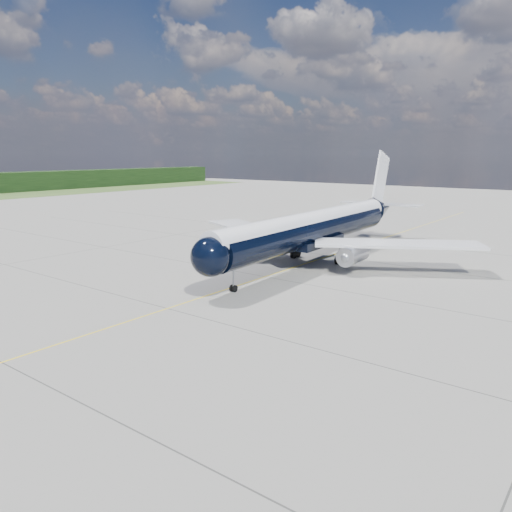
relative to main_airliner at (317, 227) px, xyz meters
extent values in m
plane|color=gray|center=(-0.24, -6.00, -4.44)|extent=(320.00, 320.00, 0.00)
cube|color=yellow|center=(-0.24, -11.00, -4.44)|extent=(0.16, 160.00, 0.01)
cylinder|color=black|center=(0.07, -1.38, -0.20)|extent=(5.79, 38.55, 3.84)
sphere|color=black|center=(1.10, -21.56, -0.20)|extent=(4.03, 4.03, 3.84)
cone|color=black|center=(-1.14, 22.35, 0.41)|extent=(4.20, 7.26, 3.84)
cylinder|color=white|center=(0.07, -1.38, 0.76)|extent=(5.05, 40.53, 3.00)
cube|color=black|center=(1.11, -21.77, 0.36)|extent=(2.48, 1.33, 0.56)
cube|color=white|center=(-10.61, -0.40, -1.11)|extent=(19.72, 12.80, 0.32)
cube|color=white|center=(10.59, 0.68, -1.11)|extent=(19.25, 14.31, 0.32)
cube|color=black|center=(0.07, -1.38, -1.61)|extent=(4.75, 10.31, 1.01)
cylinder|color=#B7B7BF|center=(-6.39, -3.73, -2.27)|extent=(2.50, 4.76, 2.26)
cylinder|color=#B7B7BF|center=(6.73, -3.06, -2.27)|extent=(2.50, 4.76, 2.26)
sphere|color=gray|center=(-6.28, -5.85, -2.27)|extent=(1.17, 1.17, 1.11)
sphere|color=gray|center=(6.84, -5.18, -2.27)|extent=(1.17, 1.17, 1.11)
cube|color=white|center=(-6.40, -3.53, -1.51)|extent=(0.39, 3.24, 1.11)
cube|color=white|center=(6.72, -2.86, -1.51)|extent=(0.39, 3.24, 1.11)
cube|color=white|center=(-1.11, 21.84, 5.56)|extent=(0.65, 6.42, 8.62)
cube|color=white|center=(-1.14, 22.35, 1.22)|extent=(13.29, 3.90, 0.22)
cylinder|color=gray|center=(0.92, -18.03, -3.18)|extent=(0.19, 0.19, 2.12)
cylinder|color=black|center=(0.72, -18.04, -4.09)|extent=(0.22, 0.72, 0.71)
cylinder|color=black|center=(1.12, -18.02, -4.09)|extent=(0.22, 0.72, 0.71)
cylinder|color=gray|center=(-3.24, -0.03, -3.08)|extent=(0.28, 0.28, 1.92)
cylinder|color=gray|center=(3.22, 0.30, -3.08)|extent=(0.28, 0.28, 1.92)
cylinder|color=black|center=(-3.21, -0.58, -3.89)|extent=(0.51, 1.13, 1.11)
cylinder|color=black|center=(-3.27, 0.53, -3.89)|extent=(0.51, 1.13, 1.11)
cylinder|color=black|center=(3.25, -0.25, -3.89)|extent=(0.51, 1.13, 1.11)
cylinder|color=black|center=(3.19, 0.86, -3.89)|extent=(0.51, 1.13, 1.11)
camera|label=1|loc=(32.52, -55.55, 9.40)|focal=35.00mm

